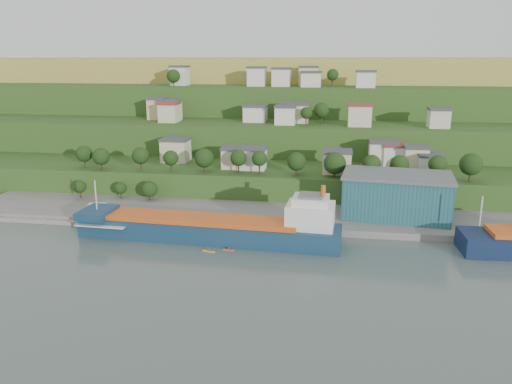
% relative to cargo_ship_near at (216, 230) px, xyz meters
% --- Properties ---
extents(ground, '(500.00, 500.00, 0.00)m').
position_rel_cargo_ship_near_xyz_m(ground, '(7.26, -7.95, -2.90)').
color(ground, '#414F49').
rests_on(ground, ground).
extents(quay, '(220.00, 26.00, 4.00)m').
position_rel_cargo_ship_near_xyz_m(quay, '(27.26, 20.05, -2.90)').
color(quay, slate).
rests_on(quay, ground).
extents(pebble_beach, '(40.00, 18.00, 2.40)m').
position_rel_cargo_ship_near_xyz_m(pebble_beach, '(-47.74, 14.05, -2.90)').
color(pebble_beach, slate).
rests_on(pebble_beach, ground).
extents(hillside, '(360.00, 210.00, 96.00)m').
position_rel_cargo_ship_near_xyz_m(hillside, '(7.27, 160.76, -2.83)').
color(hillside, '#284719').
rests_on(hillside, ground).
extents(cargo_ship_near, '(71.22, 14.71, 18.18)m').
position_rel_cargo_ship_near_xyz_m(cargo_ship_near, '(0.00, 0.00, 0.00)').
color(cargo_ship_near, '#132C48').
rests_on(cargo_ship_near, ground).
extents(warehouse, '(32.97, 22.42, 12.80)m').
position_rel_cargo_ship_near_xyz_m(warehouse, '(48.99, 22.55, 5.53)').
color(warehouse, '#1D4D58').
rests_on(warehouse, quay).
extents(caravan, '(5.85, 3.27, 2.58)m').
position_rel_cargo_ship_near_xyz_m(caravan, '(-41.54, 15.88, -0.41)').
color(caravan, white).
rests_on(caravan, pebble_beach).
extents(dinghy, '(3.92, 2.65, 0.73)m').
position_rel_cargo_ship_near_xyz_m(dinghy, '(-33.14, 8.38, -1.34)').
color(dinghy, silver).
rests_on(dinghy, pebble_beach).
extents(kayak_orange, '(3.06, 0.63, 0.76)m').
position_rel_cargo_ship_near_xyz_m(kayak_orange, '(4.75, -6.99, -2.68)').
color(kayak_orange, '#EE5915').
rests_on(kayak_orange, ground).
extents(kayak_yellow, '(3.34, 1.34, 0.82)m').
position_rel_cargo_ship_near_xyz_m(kayak_yellow, '(-0.06, -8.70, -2.66)').
color(kayak_yellow, gold).
rests_on(kayak_yellow, ground).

